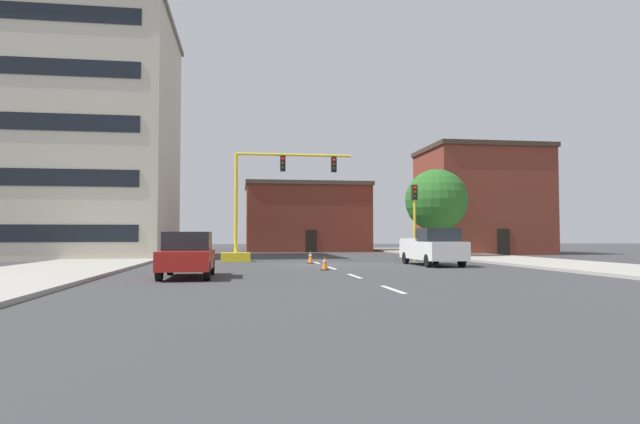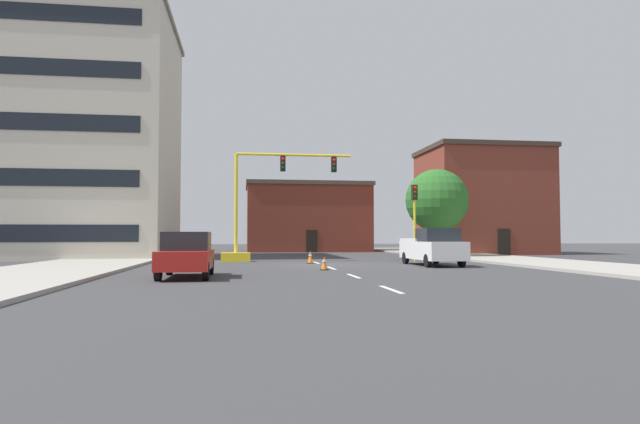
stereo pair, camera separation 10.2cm
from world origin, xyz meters
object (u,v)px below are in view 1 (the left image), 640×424
pickup_truck_white (433,247)px  traffic_cone_roadside_a (325,263)px  traffic_signal_gantry (252,226)px  tree_right_mid (437,200)px  sedan_red_near_left (188,254)px  traffic_cone_roadside_b (310,257)px  traffic_light_pole_right (414,205)px

pickup_truck_white → traffic_cone_roadside_a: pickup_truck_white is taller
traffic_signal_gantry → tree_right_mid: bearing=18.5°
sedan_red_near_left → traffic_cone_roadside_b: bearing=59.3°
traffic_light_pole_right → traffic_cone_roadside_a: size_ratio=7.45×
traffic_signal_gantry → traffic_cone_roadside_b: traffic_signal_gantry is taller
traffic_light_pole_right → traffic_cone_roadside_b: size_ratio=6.50×
sedan_red_near_left → traffic_cone_roadside_b: 11.76m
pickup_truck_white → traffic_light_pole_right: bearing=83.3°
traffic_light_pole_right → traffic_cone_roadside_a: traffic_light_pole_right is taller
traffic_light_pole_right → traffic_cone_roadside_b: bearing=-166.8°
traffic_cone_roadside_a → traffic_cone_roadside_b: traffic_cone_roadside_b is taller
traffic_signal_gantry → tree_right_mid: (13.78, 4.62, 2.06)m
traffic_signal_gantry → traffic_light_pole_right: size_ratio=1.71×
traffic_light_pole_right → pickup_truck_white: traffic_light_pole_right is taller
traffic_cone_roadside_a → pickup_truck_white: bearing=26.6°
traffic_cone_roadside_b → tree_right_mid: bearing=36.1°
pickup_truck_white → sedan_red_near_left: bearing=-150.5°
traffic_light_pole_right → sedan_red_near_left: traffic_light_pole_right is taller
traffic_signal_gantry → traffic_light_pole_right: (10.10, -1.41, 1.34)m
traffic_light_pole_right → traffic_cone_roadside_b: 7.67m
pickup_truck_white → traffic_cone_roadside_b: (-6.25, 3.15, -0.61)m
traffic_signal_gantry → traffic_cone_roadside_b: (3.30, -3.01, -1.83)m
tree_right_mid → traffic_cone_roadside_a: (-10.60, -13.97, -3.93)m
tree_right_mid → sedan_red_near_left: bearing=-132.9°
pickup_truck_white → sedan_red_near_left: (-12.25, -6.94, -0.09)m
traffic_light_pole_right → traffic_cone_roadside_b: (-6.80, -1.60, -3.17)m
traffic_signal_gantry → tree_right_mid: traffic_signal_gantry is taller
tree_right_mid → traffic_cone_roadside_a: tree_right_mid is taller
traffic_light_pole_right → tree_right_mid: (3.68, 6.04, 0.72)m
traffic_signal_gantry → traffic_cone_roadside_b: bearing=-42.4°
traffic_signal_gantry → tree_right_mid: 14.68m
traffic_cone_roadside_a → sedan_red_near_left: bearing=-147.4°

